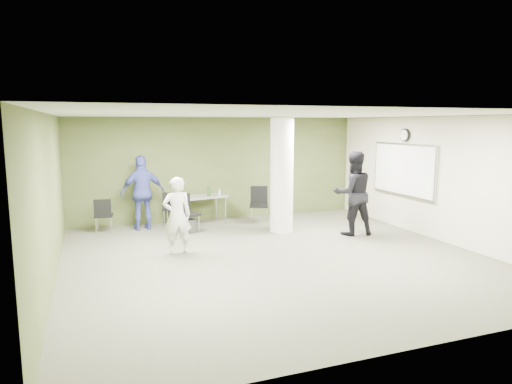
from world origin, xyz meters
name	(u,v)px	position (x,y,z in m)	size (l,w,h in m)	color
floor	(275,257)	(0.00, 0.00, 0.00)	(8.00, 8.00, 0.00)	#4E4D3D
ceiling	(276,114)	(0.00, 0.00, 2.80)	(8.00, 8.00, 0.00)	white
wall_back	(219,169)	(0.00, 4.00, 1.40)	(8.00, 0.02, 2.80)	#445025
wall_left	(50,199)	(-4.00, 0.00, 1.40)	(0.02, 8.00, 2.80)	#445025
wall_right_cream	(440,179)	(4.00, 0.00, 1.40)	(0.02, 8.00, 2.80)	beige
column	(282,175)	(1.00, 2.00, 1.40)	(0.56, 0.56, 2.80)	silver
whiteboard	(403,170)	(3.92, 1.20, 1.50)	(0.05, 2.30, 1.30)	silver
wall_clock	(405,135)	(3.92, 1.20, 2.35)	(0.06, 0.32, 0.32)	black
folding_table	(197,198)	(-0.76, 3.49, 0.70)	(1.68, 0.98, 1.00)	gray
wastebasket	(191,226)	(-1.11, 2.71, 0.16)	(0.28, 0.28, 0.32)	#4C4C4C
chair_back_left	(103,213)	(-3.11, 3.38, 0.49)	(0.46, 0.46, 0.84)	black
chair_back_right	(171,206)	(-1.43, 3.57, 0.52)	(0.52, 0.52, 0.89)	black
chair_table_left	(185,210)	(-1.23, 2.70, 0.54)	(0.61, 0.61, 0.93)	black
chair_table_right	(259,201)	(0.85, 3.18, 0.57)	(0.62, 0.62, 0.97)	black
woman_white	(177,216)	(-1.75, 0.96, 0.79)	(0.57, 0.38, 1.58)	silver
man_black	(353,193)	(2.46, 1.12, 1.00)	(0.97, 0.75, 1.99)	black
man_blue	(143,193)	(-2.15, 3.40, 0.93)	(1.09, 0.45, 1.86)	#3E479B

